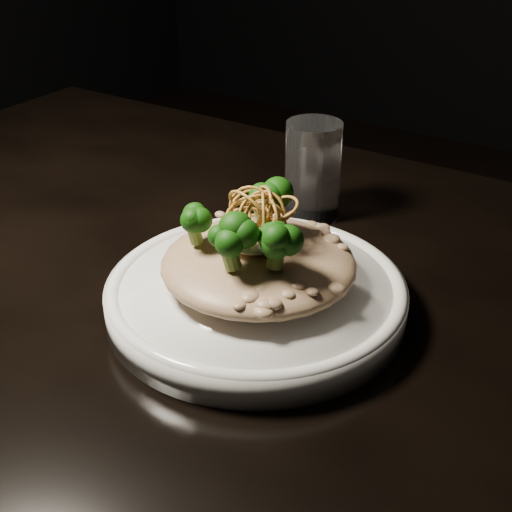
{
  "coord_description": "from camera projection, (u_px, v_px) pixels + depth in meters",
  "views": [
    {
      "loc": [
        0.36,
        -0.44,
        1.1
      ],
      "look_at": [
        0.08,
        -0.0,
        0.81
      ],
      "focal_mm": 50.0,
      "sensor_mm": 36.0,
      "label": 1
    }
  ],
  "objects": [
    {
      "name": "table",
      "position": [
        187.0,
        353.0,
        0.71
      ],
      "size": [
        1.1,
        0.8,
        0.75
      ],
      "color": "black",
      "rests_on": "ground"
    },
    {
      "name": "plate",
      "position": [
        256.0,
        297.0,
        0.62
      ],
      "size": [
        0.26,
        0.26,
        0.03
      ],
      "primitive_type": "cylinder",
      "color": "white",
      "rests_on": "table"
    },
    {
      "name": "risotto",
      "position": [
        259.0,
        264.0,
        0.61
      ],
      "size": [
        0.17,
        0.17,
        0.04
      ],
      "primitive_type": "ellipsoid",
      "color": "brown",
      "rests_on": "plate"
    },
    {
      "name": "broccoli",
      "position": [
        250.0,
        224.0,
        0.58
      ],
      "size": [
        0.13,
        0.13,
        0.05
      ],
      "primitive_type": null,
      "color": "black",
      "rests_on": "risotto"
    },
    {
      "name": "cheese",
      "position": [
        252.0,
        240.0,
        0.59
      ],
      "size": [
        0.05,
        0.05,
        0.01
      ],
      "primitive_type": "ellipsoid",
      "color": "white",
      "rests_on": "risotto"
    },
    {
      "name": "shallots",
      "position": [
        260.0,
        215.0,
        0.59
      ],
      "size": [
        0.04,
        0.04,
        0.03
      ],
      "primitive_type": null,
      "color": "#8C5E1D",
      "rests_on": "cheese"
    },
    {
      "name": "drinking_glass",
      "position": [
        313.0,
        170.0,
        0.77
      ],
      "size": [
        0.06,
        0.06,
        0.11
      ],
      "primitive_type": "cylinder",
      "rotation": [
        0.0,
        0.0,
        0.04
      ],
      "color": "white",
      "rests_on": "table"
    }
  ]
}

